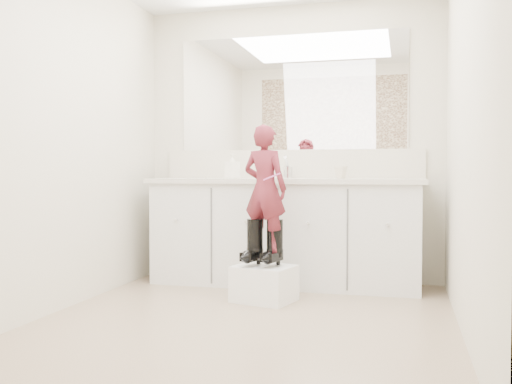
# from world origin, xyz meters

# --- Properties ---
(floor) EXTENTS (3.00, 3.00, 0.00)m
(floor) POSITION_xyz_m (0.00, 0.00, 0.00)
(floor) COLOR #836C56
(floor) RESTS_ON ground
(wall_back) EXTENTS (2.60, 0.00, 2.60)m
(wall_back) POSITION_xyz_m (0.00, 1.50, 1.20)
(wall_back) COLOR beige
(wall_back) RESTS_ON floor
(wall_front) EXTENTS (2.60, 0.00, 2.60)m
(wall_front) POSITION_xyz_m (0.00, -1.50, 1.20)
(wall_front) COLOR beige
(wall_front) RESTS_ON floor
(wall_left) EXTENTS (0.00, 3.00, 3.00)m
(wall_left) POSITION_xyz_m (-1.30, 0.00, 1.20)
(wall_left) COLOR beige
(wall_left) RESTS_ON floor
(wall_right) EXTENTS (0.00, 3.00, 3.00)m
(wall_right) POSITION_xyz_m (1.30, 0.00, 1.20)
(wall_right) COLOR beige
(wall_right) RESTS_ON floor
(vanity_cabinet) EXTENTS (2.20, 0.55, 0.85)m
(vanity_cabinet) POSITION_xyz_m (0.00, 1.23, 0.42)
(vanity_cabinet) COLOR silver
(vanity_cabinet) RESTS_ON floor
(countertop) EXTENTS (2.28, 0.58, 0.04)m
(countertop) POSITION_xyz_m (0.00, 1.21, 0.87)
(countertop) COLOR beige
(countertop) RESTS_ON vanity_cabinet
(backsplash) EXTENTS (2.28, 0.03, 0.25)m
(backsplash) POSITION_xyz_m (0.00, 1.49, 1.02)
(backsplash) COLOR beige
(backsplash) RESTS_ON countertop
(mirror) EXTENTS (2.00, 0.02, 1.00)m
(mirror) POSITION_xyz_m (0.00, 1.49, 1.64)
(mirror) COLOR white
(mirror) RESTS_ON wall_back
(faucet) EXTENTS (0.08, 0.08, 0.10)m
(faucet) POSITION_xyz_m (0.00, 1.38, 0.94)
(faucet) COLOR silver
(faucet) RESTS_ON countertop
(cup) EXTENTS (0.15, 0.15, 0.11)m
(cup) POSITION_xyz_m (0.46, 1.28, 0.94)
(cup) COLOR beige
(cup) RESTS_ON countertop
(soap_bottle) EXTENTS (0.13, 0.13, 0.21)m
(soap_bottle) POSITION_xyz_m (-0.45, 1.21, 1.00)
(soap_bottle) COLOR white
(soap_bottle) RESTS_ON countertop
(step_stool) EXTENTS (0.48, 0.43, 0.26)m
(step_stool) POSITION_xyz_m (-0.02, 0.58, 0.13)
(step_stool) COLOR white
(step_stool) RESTS_ON floor
(boot_left) EXTENTS (0.18, 0.25, 0.34)m
(boot_left) POSITION_xyz_m (-0.09, 0.60, 0.43)
(boot_left) COLOR black
(boot_left) RESTS_ON step_stool
(boot_right) EXTENTS (0.18, 0.25, 0.34)m
(boot_right) POSITION_xyz_m (0.06, 0.60, 0.43)
(boot_right) COLOR black
(boot_right) RESTS_ON step_stool
(toddler) EXTENTS (0.38, 0.30, 0.93)m
(toddler) POSITION_xyz_m (-0.02, 0.60, 0.82)
(toddler) COLOR #A83344
(toddler) RESTS_ON step_stool
(toothbrush) EXTENTS (0.13, 0.05, 0.06)m
(toothbrush) POSITION_xyz_m (0.05, 0.52, 0.91)
(toothbrush) COLOR #E659AF
(toothbrush) RESTS_ON toddler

